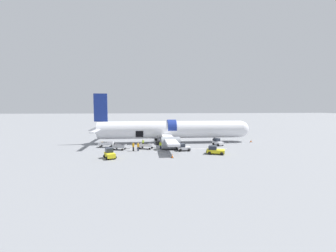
{
  "coord_description": "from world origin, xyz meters",
  "views": [
    {
      "loc": [
        -4.14,
        -48.88,
        8.46
      ],
      "look_at": [
        0.78,
        -0.16,
        4.29
      ],
      "focal_mm": 24.0,
      "sensor_mm": 36.0,
      "label": 1
    }
  ],
  "objects": [
    {
      "name": "ground_plane",
      "position": [
        0.0,
        0.0,
        0.0
      ],
      "size": [
        500.0,
        500.0,
        0.0
      ],
      "primitive_type": "plane",
      "color": "gray"
    },
    {
      "name": "apron_marking_line",
      "position": [
        1.3,
        -4.47,
        0.0
      ],
      "size": [
        21.97,
        1.71,
        0.01
      ],
      "color": "silver",
      "rests_on": "ground_plane"
    },
    {
      "name": "airplane",
      "position": [
        1.55,
        3.6,
        3.01
      ],
      "size": [
        38.29,
        31.28,
        11.5
      ],
      "color": "silver",
      "rests_on": "ground_plane"
    },
    {
      "name": "baggage_tug_lead",
      "position": [
        3.13,
        -6.42,
        0.6
      ],
      "size": [
        2.65,
        2.24,
        1.38
      ],
      "color": "silver",
      "rests_on": "ground_plane"
    },
    {
      "name": "baggage_tug_mid",
      "position": [
        8.28,
        -10.02,
        0.66
      ],
      "size": [
        3.6,
        2.76,
        1.49
      ],
      "color": "yellow",
      "rests_on": "ground_plane"
    },
    {
      "name": "baggage_tug_rear",
      "position": [
        11.72,
        -1.18,
        0.64
      ],
      "size": [
        2.28,
        2.76,
        1.53
      ],
      "color": "silver",
      "rests_on": "ground_plane"
    },
    {
      "name": "baggage_tug_spare",
      "position": [
        -10.07,
        -11.59,
        0.7
      ],
      "size": [
        2.4,
        2.98,
        1.68
      ],
      "color": "yellow",
      "rests_on": "ground_plane"
    },
    {
      "name": "baggage_cart_loading",
      "position": [
        -4.06,
        -3.83,
        0.58
      ],
      "size": [
        3.91,
        2.47,
        1.12
      ],
      "color": "silver",
      "rests_on": "ground_plane"
    },
    {
      "name": "baggage_cart_queued",
      "position": [
        -9.22,
        -4.28,
        0.52
      ],
      "size": [
        3.53,
        2.24,
        1.07
      ],
      "color": "#999BA0",
      "rests_on": "ground_plane"
    },
    {
      "name": "baggage_cart_empty",
      "position": [
        -12.41,
        -1.1,
        0.6
      ],
      "size": [
        3.98,
        1.87,
        1.13
      ],
      "color": "silver",
      "rests_on": "ground_plane"
    },
    {
      "name": "ground_crew_loader_a",
      "position": [
        -6.5,
        -5.79,
        0.9
      ],
      "size": [
        0.53,
        0.57,
        1.7
      ],
      "color": "black",
      "rests_on": "ground_plane"
    },
    {
      "name": "ground_crew_loader_b",
      "position": [
        -1.17,
        -4.44,
        0.81
      ],
      "size": [
        0.49,
        0.49,
        1.55
      ],
      "color": "#1E2338",
      "rests_on": "ground_plane"
    },
    {
      "name": "ground_crew_driver",
      "position": [
        -4.67,
        -1.29,
        0.81
      ],
      "size": [
        0.48,
        0.52,
        1.55
      ],
      "color": "#2D2D33",
      "rests_on": "ground_plane"
    },
    {
      "name": "ground_crew_supervisor",
      "position": [
        -5.58,
        -5.87,
        0.87
      ],
      "size": [
        0.53,
        0.53,
        1.66
      ],
      "color": "#1E2338",
      "rests_on": "ground_plane"
    },
    {
      "name": "safety_cone_nose",
      "position": [
        21.13,
        2.36,
        0.29
      ],
      "size": [
        0.53,
        0.53,
        0.63
      ],
      "color": "black",
      "rests_on": "ground_plane"
    },
    {
      "name": "safety_cone_engine_left",
      "position": [
        0.27,
        -12.39,
        0.35
      ],
      "size": [
        0.46,
        0.46,
        0.75
      ],
      "color": "black",
      "rests_on": "ground_plane"
    },
    {
      "name": "safety_cone_wingtip",
      "position": [
        2.5,
        -4.67,
        0.26
      ],
      "size": [
        0.48,
        0.48,
        0.57
      ],
      "color": "black",
      "rests_on": "ground_plane"
    }
  ]
}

